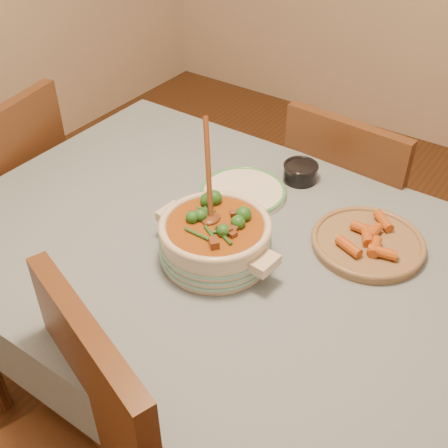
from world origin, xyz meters
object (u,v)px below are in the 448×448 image
at_px(condiment_bowl, 300,171).
at_px(chair_far, 349,208).
at_px(fried_plate, 368,241).
at_px(chair_left, 8,201).
at_px(dining_table, 246,281).
at_px(stew_casserole, 215,237).
at_px(white_plate, 243,192).

distance_m(condiment_bowl, chair_far, 0.39).
distance_m(fried_plate, chair_left, 1.31).
bearing_deg(dining_table, chair_far, 88.52).
height_order(fried_plate, chair_far, chair_far).
distance_m(dining_table, stew_casserole, 0.18).
height_order(fried_plate, chair_left, chair_left).
bearing_deg(condiment_bowl, stew_casserole, -90.29).
bearing_deg(white_plate, stew_casserole, -70.73).
height_order(dining_table, chair_left, chair_left).
height_order(dining_table, condiment_bowl, condiment_bowl).
bearing_deg(chair_far, stew_casserole, 87.18).
distance_m(dining_table, chair_far, 0.68).
xyz_separation_m(stew_casserole, condiment_bowl, (0.00, 0.45, -0.04)).
height_order(white_plate, chair_left, chair_left).
height_order(white_plate, fried_plate, fried_plate).
bearing_deg(stew_casserole, chair_left, 178.33).
xyz_separation_m(dining_table, condiment_bowl, (-0.06, 0.39, 0.12)).
distance_m(dining_table, condiment_bowl, 0.42).
relative_size(stew_casserole, fried_plate, 0.93).
bearing_deg(fried_plate, condiment_bowl, 149.26).
bearing_deg(white_plate, fried_plate, -1.69).
bearing_deg(dining_table, stew_casserole, -139.31).
bearing_deg(condiment_bowl, chair_left, -156.40).
bearing_deg(stew_casserole, condiment_bowl, 89.71).
bearing_deg(dining_table, fried_plate, 41.30).
relative_size(condiment_bowl, chair_far, 0.14).
distance_m(stew_casserole, chair_left, 1.00).
height_order(dining_table, stew_casserole, stew_casserole).
distance_m(dining_table, chair_left, 1.03).
bearing_deg(chair_far, dining_table, 92.09).
xyz_separation_m(condiment_bowl, fried_plate, (0.30, -0.18, -0.01)).
distance_m(chair_far, chair_left, 1.24).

